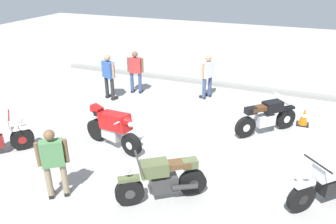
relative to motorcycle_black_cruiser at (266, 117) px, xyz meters
The scene contains 11 objects.
ground_plane 2.72m from the motorcycle_black_cruiser, 154.78° to the right, with size 40.00×40.00×0.00m, color #9E9E99.
curb_edge 4.24m from the motorcycle_black_cruiser, 124.87° to the left, with size 14.00×0.30×0.15m, color gray.
motorcycle_black_cruiser is the anchor object (origin of this frame).
motorcycle_olive_vintage 4.21m from the motorcycle_black_cruiser, 113.36° to the right, with size 1.68×1.26×1.07m.
motorcycle_red_sportbike 4.40m from the motorcycle_black_cruiser, 147.77° to the right, with size 1.92×0.87×1.14m.
motorcycle_silver_cruiser 3.11m from the motorcycle_black_cruiser, 59.55° to the right, with size 1.59×1.54×1.09m.
person_in_white_shirt 3.13m from the motorcycle_black_cruiser, 138.97° to the left, with size 0.46×0.61×1.62m.
person_in_green_shirt 5.96m from the motorcycle_black_cruiser, 129.26° to the right, with size 0.56×0.50×1.61m.
person_in_red_shirt 5.25m from the motorcycle_black_cruiser, 163.01° to the left, with size 0.64×0.37×1.62m.
person_in_blue_shirt 5.67m from the motorcycle_black_cruiser, behind, with size 0.64×0.44×1.67m.
traffic_cone 1.45m from the motorcycle_black_cruiser, 42.95° to the left, with size 0.36×0.36×0.53m.
Camera 1 is at (2.89, -7.80, 4.56)m, focal length 34.64 mm.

